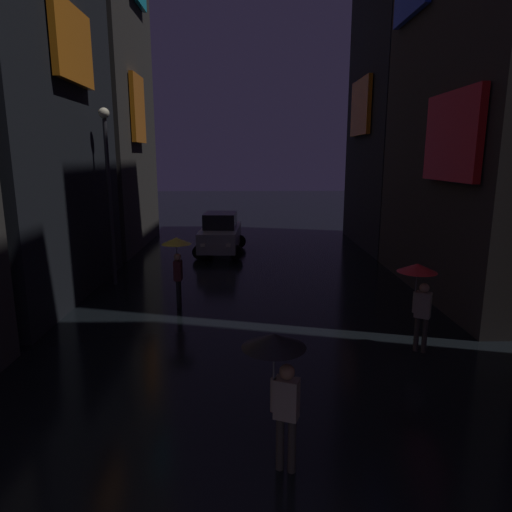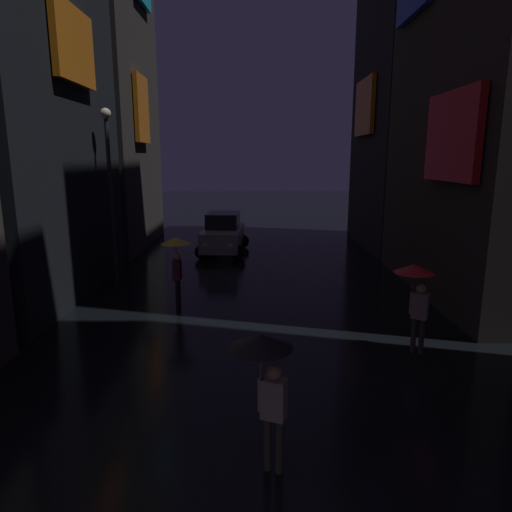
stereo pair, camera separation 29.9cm
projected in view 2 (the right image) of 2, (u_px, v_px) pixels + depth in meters
building_right_far at (417, 13)px, 21.24m from camera, size 4.25×7.41×22.04m
pedestrian_foreground_left_black at (267, 364)px, 6.32m from camera, size 0.90×0.90×2.12m
pedestrian_midstreet_left_red at (418, 284)px, 10.33m from camera, size 0.90×0.90×2.12m
pedestrian_foreground_right_yellow at (178, 252)px, 13.75m from camera, size 0.90×0.90×2.12m
car_distant at (225, 234)px, 21.57m from camera, size 2.40×4.22×1.92m
streetlamp_left_far at (112, 178)px, 15.74m from camera, size 0.36×0.36×6.09m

